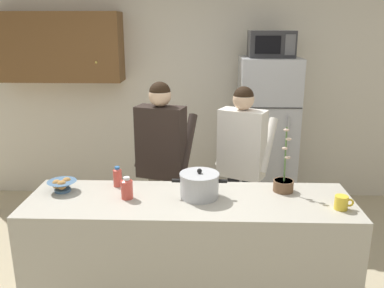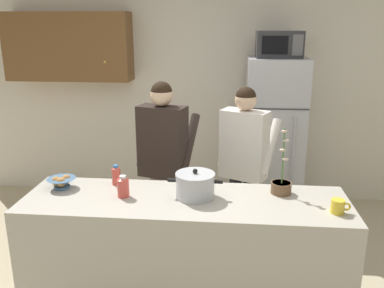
% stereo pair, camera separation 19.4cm
% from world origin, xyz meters
% --- Properties ---
extents(back_wall_unit, '(6.00, 0.48, 2.60)m').
position_xyz_m(back_wall_unit, '(-0.28, 2.26, 1.40)').
color(back_wall_unit, silver).
rests_on(back_wall_unit, ground).
extents(kitchen_island, '(2.34, 0.68, 0.92)m').
position_xyz_m(kitchen_island, '(0.00, 0.00, 0.46)').
color(kitchen_island, '#BCB7A8').
rests_on(kitchen_island, ground).
extents(refrigerator, '(0.64, 0.68, 1.78)m').
position_xyz_m(refrigerator, '(0.81, 1.85, 0.89)').
color(refrigerator, '#B7BABF').
rests_on(refrigerator, ground).
extents(microwave, '(0.48, 0.37, 0.28)m').
position_xyz_m(microwave, '(0.81, 1.83, 1.92)').
color(microwave, '#2D2D30').
rests_on(microwave, refrigerator).
extents(person_near_pot, '(0.59, 0.52, 1.66)m').
position_xyz_m(person_near_pot, '(-0.28, 0.75, 1.04)').
color(person_near_pot, '#726656').
rests_on(person_near_pot, ground).
extents(person_by_sink, '(0.60, 0.56, 1.61)m').
position_xyz_m(person_by_sink, '(0.44, 0.84, 1.00)').
color(person_by_sink, black).
rests_on(person_by_sink, ground).
extents(cooking_pot, '(0.40, 0.29, 0.22)m').
position_xyz_m(cooking_pot, '(0.07, 0.04, 1.01)').
color(cooking_pot, silver).
rests_on(cooking_pot, kitchen_island).
extents(coffee_mug, '(0.13, 0.09, 0.10)m').
position_xyz_m(coffee_mug, '(1.04, -0.13, 0.97)').
color(coffee_mug, yellow).
rests_on(coffee_mug, kitchen_island).
extents(bread_bowl, '(0.22, 0.22, 0.10)m').
position_xyz_m(bread_bowl, '(-0.96, 0.11, 0.97)').
color(bread_bowl, '#4C7299').
rests_on(bread_bowl, kitchen_island).
extents(bottle_near_edge, '(0.09, 0.09, 0.16)m').
position_xyz_m(bottle_near_edge, '(-0.45, 0.00, 1.00)').
color(bottle_near_edge, '#D84C3F').
rests_on(bottle_near_edge, kitchen_island).
extents(bottle_mid_counter, '(0.07, 0.07, 0.16)m').
position_xyz_m(bottle_mid_counter, '(-0.56, 0.23, 1.00)').
color(bottle_mid_counter, '#D84C3F').
rests_on(bottle_mid_counter, kitchen_island).
extents(potted_orchid, '(0.15, 0.15, 0.49)m').
position_xyz_m(potted_orchid, '(0.70, 0.17, 0.99)').
color(potted_orchid, brown).
rests_on(potted_orchid, kitchen_island).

